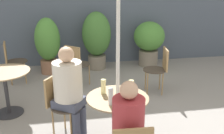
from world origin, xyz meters
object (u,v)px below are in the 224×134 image
object	(u,v)px
beer_glass_1	(103,87)
potted_plant_2	(149,40)
bistro_chair_0	(60,100)
bistro_chair_2	(160,66)
cafe_table_far	(5,82)
beer_glass_0	(131,87)
bistro_chair_4	(76,62)
potted_plant_1	(97,37)
seated_person_1	(128,127)
cafe_table_near	(117,111)
bistro_chair_3	(12,58)
seated_person_0	(69,86)
beer_glass_2	(111,96)
potted_plant_0	(48,43)

from	to	relation	value
beer_glass_1	potted_plant_2	distance (m)	3.43
bistro_chair_0	bistro_chair_2	world-z (taller)	same
cafe_table_far	beer_glass_0	distance (m)	2.09
bistro_chair_4	potted_plant_1	size ratio (longest dim) A/B	0.63
cafe_table_far	seated_person_1	bearing A→B (deg)	-50.74
potted_plant_1	beer_glass_1	bearing A→B (deg)	-94.83
cafe_table_near	beer_glass_0	distance (m)	0.35
bistro_chair_0	beer_glass_0	size ratio (longest dim) A/B	4.96
bistro_chair_3	beer_glass_0	world-z (taller)	beer_glass_0
beer_glass_1	seated_person_0	bearing A→B (deg)	151.67
seated_person_1	beer_glass_2	xyz separation A→B (m)	(-0.08, 0.51, 0.10)
bistro_chair_0	beer_glass_0	world-z (taller)	beer_glass_0
potted_plant_1	bistro_chair_2	bearing A→B (deg)	-58.06
cafe_table_far	potted_plant_0	size ratio (longest dim) A/B	0.63
seated_person_0	beer_glass_1	size ratio (longest dim) A/B	6.87
bistro_chair_2	beer_glass_1	distance (m)	1.93
potted_plant_1	bistro_chair_4	bearing A→B (deg)	-116.06
seated_person_0	potted_plant_2	size ratio (longest dim) A/B	1.17
bistro_chair_0	potted_plant_1	distance (m)	2.86
seated_person_1	potted_plant_1	size ratio (longest dim) A/B	0.89
bistro_chair_0	seated_person_1	world-z (taller)	seated_person_1
bistro_chair_3	potted_plant_2	size ratio (longest dim) A/B	0.79
beer_glass_0	potted_plant_2	xyz separation A→B (m)	(1.20, 3.12, -0.17)
bistro_chair_3	potted_plant_1	world-z (taller)	potted_plant_1
seated_person_0	beer_glass_0	distance (m)	0.81
bistro_chair_2	bistro_chair_3	bearing A→B (deg)	-99.65
bistro_chair_3	potted_plant_0	size ratio (longest dim) A/B	0.68
cafe_table_far	seated_person_0	size ratio (longest dim) A/B	0.62
bistro_chair_2	potted_plant_1	world-z (taller)	potted_plant_1
cafe_table_near	bistro_chair_0	distance (m)	0.82
bistro_chair_4	beer_glass_2	bearing A→B (deg)	139.01
potted_plant_1	cafe_table_far	bearing A→B (deg)	-129.96
potted_plant_1	potted_plant_2	xyz separation A→B (m)	(1.29, 0.02, -0.13)
cafe_table_near	cafe_table_far	world-z (taller)	same
bistro_chair_2	potted_plant_1	xyz separation A→B (m)	(-1.00, 1.60, 0.24)
seated_person_0	seated_person_1	bearing A→B (deg)	-120.05
beer_glass_0	potted_plant_2	world-z (taller)	potted_plant_2
cafe_table_far	potted_plant_2	world-z (taller)	potted_plant_2
beer_glass_2	potted_plant_2	distance (m)	3.70
bistro_chair_2	beer_glass_0	bearing A→B (deg)	-21.85
bistro_chair_0	bistro_chair_2	size ratio (longest dim) A/B	1.00
bistro_chair_3	bistro_chair_4	xyz separation A→B (m)	(1.29, -0.45, 0.00)
potted_plant_2	potted_plant_1	bearing A→B (deg)	-178.99
beer_glass_1	bistro_chair_3	bearing A→B (deg)	122.85
seated_person_1	beer_glass_0	bearing A→B (deg)	-103.60
potted_plant_0	potted_plant_1	xyz separation A→B (m)	(1.11, 0.13, 0.06)
cafe_table_far	bistro_chair_2	bearing A→B (deg)	8.28
cafe_table_far	potted_plant_2	distance (m)	3.57
bistro_chair_2	beer_glass_2	world-z (taller)	beer_glass_2
seated_person_0	bistro_chair_2	bearing A→B (deg)	-21.54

